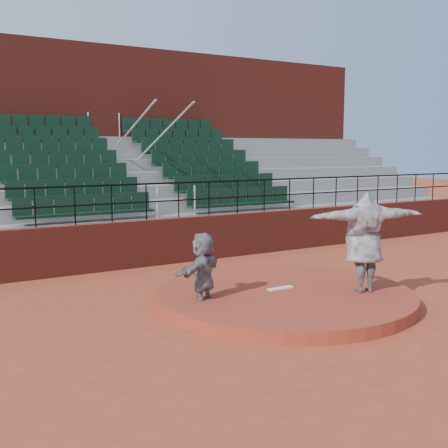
{
  "coord_description": "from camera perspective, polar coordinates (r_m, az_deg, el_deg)",
  "views": [
    {
      "loc": [
        -7.2,
        -9.33,
        3.26
      ],
      "look_at": [
        0.0,
        2.5,
        1.4
      ],
      "focal_mm": 45.0,
      "sensor_mm": 36.0,
      "label": 1
    }
  ],
  "objects": [
    {
      "name": "seating_deck",
      "position": [
        19.45,
        -9.46,
        2.21
      ],
      "size": [
        24.0,
        5.97,
        4.63
      ],
      "color": "gray",
      "rests_on": "ground"
    },
    {
      "name": "fielder",
      "position": [
        11.32,
        -2.17,
        -4.88
      ],
      "size": [
        1.53,
        1.16,
        1.61
      ],
      "primitive_type": "imported",
      "rotation": [
        0.0,
        0.0,
        3.67
      ],
      "color": "black",
      "rests_on": "ground"
    },
    {
      "name": "boundary_wall",
      "position": [
        16.25,
        -4.59,
        -1.62
      ],
      "size": [
        24.0,
        0.3,
        1.3
      ],
      "primitive_type": "cube",
      "color": "maroon",
      "rests_on": "ground"
    },
    {
      "name": "pitching_rubber",
      "position": [
        12.28,
        5.75,
        -6.51
      ],
      "size": [
        0.6,
        0.15,
        0.03
      ],
      "primitive_type": "cube",
      "color": "white",
      "rests_on": "pitchers_mound"
    },
    {
      "name": "press_box_facade",
      "position": [
        23.09,
        -13.28,
        8.16
      ],
      "size": [
        24.0,
        3.0,
        7.1
      ],
      "primitive_type": "cube",
      "color": "maroon",
      "rests_on": "ground"
    },
    {
      "name": "wall_railing",
      "position": [
        16.09,
        -4.64,
        3.23
      ],
      "size": [
        24.04,
        0.05,
        1.03
      ],
      "color": "black",
      "rests_on": "boundary_wall"
    },
    {
      "name": "pitcher",
      "position": [
        12.17,
        14.04,
        -1.82
      ],
      "size": [
        2.69,
        1.4,
        2.11
      ],
      "primitive_type": "imported",
      "rotation": [
        0.0,
        0.0,
        2.86
      ],
      "color": "black",
      "rests_on": "pitchers_mound"
    },
    {
      "name": "ground",
      "position": [
        12.23,
        6.16,
        -7.86
      ],
      "size": [
        90.0,
        90.0,
        0.0
      ],
      "primitive_type": "plane",
      "color": "#A34024",
      "rests_on": "ground"
    },
    {
      "name": "pitchers_mound",
      "position": [
        12.2,
        6.17,
        -7.29
      ],
      "size": [
        5.5,
        5.5,
        0.25
      ],
      "primitive_type": "cylinder",
      "color": "#9B3722",
      "rests_on": "ground"
    }
  ]
}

